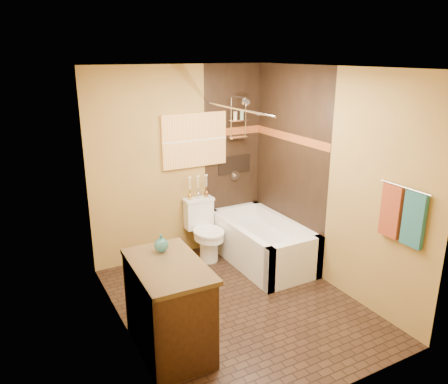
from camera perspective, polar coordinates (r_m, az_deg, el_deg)
floor at (r=4.94m, az=1.75°, el=-14.40°), size 3.00×3.00×0.00m
wall_left at (r=3.97m, az=-13.24°, el=-3.07°), size 0.02×3.00×2.50m
wall_right at (r=5.10m, az=13.64°, el=1.53°), size 0.02×3.00×2.50m
wall_back at (r=5.70m, az=-5.74°, el=3.65°), size 2.40×0.02×2.50m
wall_front at (r=3.29m, az=15.31°, el=-7.66°), size 2.40×0.02×2.50m
ceiling at (r=4.19m, az=2.08°, el=15.97°), size 3.00×3.00×0.00m
alcove_tile_back at (r=6.02m, az=1.12°, el=4.50°), size 0.85×0.01×2.50m
alcove_tile_right at (r=5.64m, az=8.50°, el=3.40°), size 0.01×1.50×2.50m
mosaic_band_back at (r=5.94m, az=1.19°, el=7.95°), size 0.85×0.01×0.10m
mosaic_band_right at (r=5.56m, az=8.59°, el=7.09°), size 0.01×1.50×0.10m
alcove_niche at (r=6.05m, az=1.35°, el=3.59°), size 0.50×0.01×0.25m
shower_fixtures at (r=5.86m, az=1.90°, el=8.27°), size 0.24×0.33×1.16m
curtain_rod at (r=5.07m, az=1.61°, el=10.84°), size 0.03×1.55×0.03m
towel_bar at (r=4.32m, az=22.58°, el=0.51°), size 0.02×0.55×0.02m
towel_teal at (r=4.33m, az=23.56°, el=-3.33°), size 0.05×0.22×0.52m
towel_rust at (r=4.48m, az=20.99°, el=-2.33°), size 0.05×0.22×0.52m
sunset_painting at (r=5.69m, az=-3.87°, el=6.77°), size 0.90×0.04×0.70m
vanity_mirror at (r=3.57m, az=-11.82°, el=-1.05°), size 0.01×1.00×0.90m
bathtub at (r=5.77m, az=4.92°, el=-6.98°), size 0.80×1.50×0.55m
toilet at (r=5.80m, az=-2.55°, el=-4.92°), size 0.40×0.59×0.78m
vanity at (r=4.11m, az=-7.23°, el=-14.69°), size 0.63×1.00×0.87m
teal_bottle at (r=4.09m, az=-8.20°, el=-6.63°), size 0.14×0.14×0.21m
bud_vases at (r=5.76m, az=-3.39°, el=0.74°), size 0.30×0.06×0.30m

